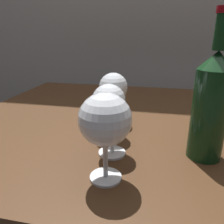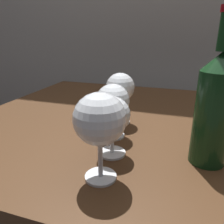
{
  "view_description": "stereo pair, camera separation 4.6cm",
  "coord_description": "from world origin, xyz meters",
  "px_view_note": "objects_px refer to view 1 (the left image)",
  "views": [
    {
      "loc": [
        -0.02,
        -0.65,
        1.01
      ],
      "look_at": [
        -0.11,
        -0.22,
        0.86
      ],
      "focal_mm": 35.9,
      "sensor_mm": 36.0,
      "label": 1
    },
    {
      "loc": [
        0.03,
        -0.64,
        1.01
      ],
      "look_at": [
        -0.11,
        -0.22,
        0.86
      ],
      "focal_mm": 35.9,
      "sensor_mm": 36.0,
      "label": 2
    }
  ],
  "objects_px": {
    "wine_glass_merlot": "(105,121)",
    "wine_bottle": "(211,104)",
    "wine_glass_empty": "(112,117)",
    "wine_glass_pinot": "(109,102)",
    "wine_glass_chardonnay": "(113,88)"
  },
  "relations": [
    {
      "from": "wine_glass_merlot",
      "to": "wine_bottle",
      "type": "relative_size",
      "value": 0.55
    },
    {
      "from": "wine_glass_chardonnay",
      "to": "wine_bottle",
      "type": "relative_size",
      "value": 0.5
    },
    {
      "from": "wine_glass_chardonnay",
      "to": "wine_glass_empty",
      "type": "bearing_deg",
      "value": -79.1
    },
    {
      "from": "wine_glass_merlot",
      "to": "wine_glass_chardonnay",
      "type": "relative_size",
      "value": 1.1
    },
    {
      "from": "wine_glass_pinot",
      "to": "wine_glass_merlot",
      "type": "bearing_deg",
      "value": -79.09
    },
    {
      "from": "wine_glass_merlot",
      "to": "wine_glass_empty",
      "type": "bearing_deg",
      "value": 94.56
    },
    {
      "from": "wine_bottle",
      "to": "wine_glass_merlot",
      "type": "bearing_deg",
      "value": -147.14
    },
    {
      "from": "wine_glass_empty",
      "to": "wine_glass_pinot",
      "type": "bearing_deg",
      "value": 107.21
    },
    {
      "from": "wine_glass_pinot",
      "to": "wine_glass_empty",
      "type": "bearing_deg",
      "value": -72.79
    },
    {
      "from": "wine_glass_chardonnay",
      "to": "wine_glass_merlot",
      "type": "bearing_deg",
      "value": -81.17
    },
    {
      "from": "wine_glass_pinot",
      "to": "wine_glass_chardonnay",
      "type": "relative_size",
      "value": 0.93
    },
    {
      "from": "wine_glass_merlot",
      "to": "wine_glass_chardonnay",
      "type": "bearing_deg",
      "value": 98.83
    },
    {
      "from": "wine_glass_chardonnay",
      "to": "wine_bottle",
      "type": "bearing_deg",
      "value": -32.93
    },
    {
      "from": "wine_glass_merlot",
      "to": "wine_glass_pinot",
      "type": "bearing_deg",
      "value": 100.91
    },
    {
      "from": "wine_glass_empty",
      "to": "wine_glass_pinot",
      "type": "xyz_separation_m",
      "value": [
        -0.03,
        0.09,
        0.0
      ]
    }
  ]
}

